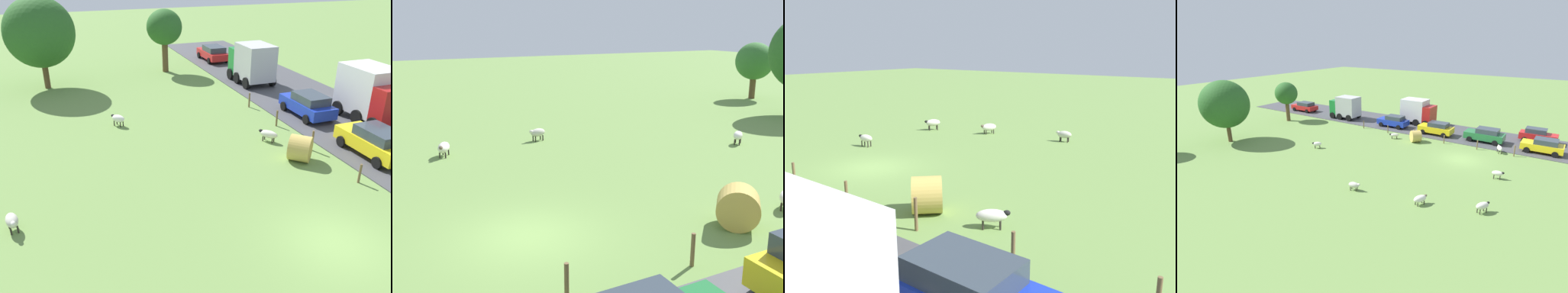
# 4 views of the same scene
# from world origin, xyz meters

# --- Properties ---
(ground_plane) EXTENTS (160.00, 160.00, 0.00)m
(ground_plane) POSITION_xyz_m (0.00, 0.00, 0.00)
(ground_plane) COLOR #6B8E47
(sheep_1) EXTENTS (1.02, 1.15, 0.70)m
(sheep_1) POSITION_xyz_m (2.28, 9.35, 0.47)
(sheep_1) COLOR silver
(sheep_1) RESTS_ON ground_plane
(sheep_2) EXTENTS (0.65, 1.08, 0.74)m
(sheep_2) POSITION_xyz_m (-11.77, 5.10, 0.49)
(sheep_2) COLOR beige
(sheep_2) RESTS_ON ground_plane
(sheep_5) EXTENTS (0.98, 1.05, 0.75)m
(sheep_5) POSITION_xyz_m (-5.73, 14.94, 0.50)
(sheep_5) COLOR white
(sheep_5) RESTS_ON ground_plane
(hay_bale_0) EXTENTS (1.80, 1.80, 1.42)m
(hay_bale_0) POSITION_xyz_m (2.63, 6.57, 0.71)
(hay_bale_0) COLOR tan
(hay_bale_0) RESTS_ON ground_plane
(tree_0) EXTENTS (5.59, 5.59, 7.42)m
(tree_0) POSITION_xyz_m (-9.81, 25.53, 4.60)
(tree_0) COLOR brown
(tree_0) RESTS_ON ground_plane
(tree_1) EXTENTS (3.32, 3.32, 5.83)m
(tree_1) POSITION_xyz_m (1.11, 27.36, 4.13)
(tree_1) COLOR brown
(tree_1) RESTS_ON ground_plane
(fence_post_2) EXTENTS (0.12, 0.12, 1.01)m
(fence_post_2) POSITION_xyz_m (4.01, 3.47, 0.50)
(fence_post_2) COLOR brown
(fence_post_2) RESTS_ON ground_plane
(fence_post_3) EXTENTS (0.12, 0.12, 1.20)m
(fence_post_3) POSITION_xyz_m (4.01, 7.41, 0.60)
(fence_post_3) COLOR brown
(fence_post_3) RESTS_ON ground_plane
(fence_post_4) EXTENTS (0.12, 0.12, 1.08)m
(fence_post_4) POSITION_xyz_m (4.01, 11.34, 0.54)
(fence_post_4) COLOR brown
(fence_post_4) RESTS_ON ground_plane
(fence_post_5) EXTENTS (0.12, 0.12, 1.09)m
(fence_post_5) POSITION_xyz_m (4.01, 15.28, 0.54)
(fence_post_5) COLOR brown
(fence_post_5) RESTS_ON ground_plane
(truck_0) EXTENTS (2.75, 4.41, 3.43)m
(truck_0) POSITION_xyz_m (7.02, 20.82, 1.87)
(truck_0) COLOR #197F33
(truck_0) RESTS_ON road_strip
(truck_1) EXTENTS (2.89, 4.71, 3.55)m
(truck_1) POSITION_xyz_m (10.38, 10.12, 1.93)
(truck_1) COLOR #B21919
(truck_1) RESTS_ON road_strip
(car_1) EXTENTS (2.10, 4.31, 1.62)m
(car_1) POSITION_xyz_m (6.89, 12.15, 0.90)
(car_1) COLOR #1933B2
(car_1) RESTS_ON road_strip
(car_3) EXTENTS (2.21, 4.53, 1.56)m
(car_3) POSITION_xyz_m (7.11, 29.88, 0.88)
(car_3) COLOR red
(car_3) RESTS_ON road_strip
(car_5) EXTENTS (2.09, 4.41, 1.63)m
(car_5) POSITION_xyz_m (6.77, 5.63, 0.91)
(car_5) COLOR yellow
(car_5) RESTS_ON road_strip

